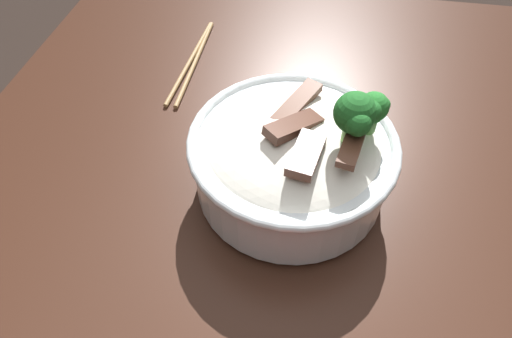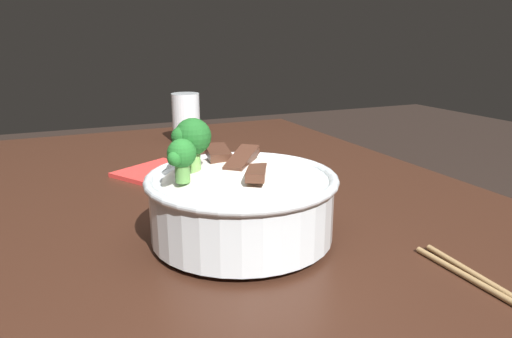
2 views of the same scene
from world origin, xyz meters
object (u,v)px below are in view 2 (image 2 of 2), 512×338
object	(u,v)px
rice_bowl	(241,196)
folded_napkin	(166,174)
chopsticks_pair	(504,295)
drinking_glass	(186,121)

from	to	relation	value
rice_bowl	folded_napkin	world-z (taller)	rice_bowl
chopsticks_pair	folded_napkin	size ratio (longest dim) A/B	1.42
drinking_glass	folded_napkin	bearing A→B (deg)	156.49
chopsticks_pair	folded_napkin	bearing A→B (deg)	20.30
rice_bowl	folded_napkin	size ratio (longest dim) A/B	1.48
folded_napkin	rice_bowl	bearing A→B (deg)	-176.90
chopsticks_pair	folded_napkin	xyz separation A→B (m)	(0.56, 0.21, 0.00)
rice_bowl	chopsticks_pair	bearing A→B (deg)	-140.93
drinking_glass	folded_napkin	distance (m)	0.30
rice_bowl	chopsticks_pair	xyz separation A→B (m)	(-0.23, -0.19, -0.06)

